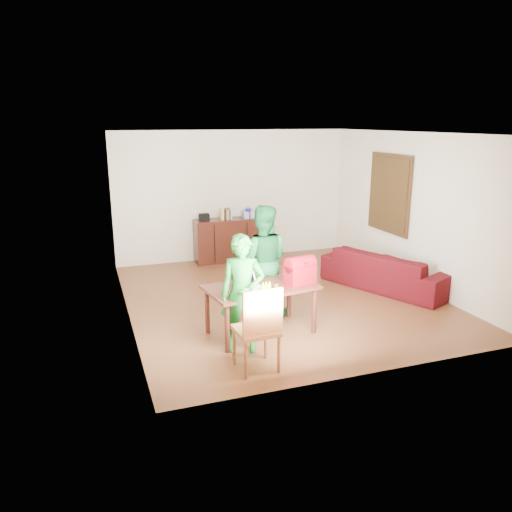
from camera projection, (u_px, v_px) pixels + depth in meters
name	position (u px, v px, depth m)	size (l,w,h in m)	color
room	(280.00, 220.00, 8.17)	(5.20, 5.70, 2.90)	#4A2612
table	(261.00, 292.00, 6.86)	(1.59, 1.04, 0.70)	black
chair	(257.00, 345.00, 5.93)	(0.50, 0.48, 1.07)	brown
person_near	(242.00, 294.00, 6.30)	(0.56, 0.37, 1.54)	#125417
person_far	(262.00, 261.00, 7.50)	(0.82, 0.64, 1.70)	#125124
laptop	(251.00, 286.00, 6.69)	(0.43, 0.37, 0.26)	white
bananas	(266.00, 292.00, 6.49)	(0.17, 0.11, 0.07)	gold
bottle	(276.00, 288.00, 6.50)	(0.05, 0.05, 0.16)	#5D3115
red_bag	(300.00, 273.00, 6.92)	(0.41, 0.24, 0.30)	maroon
sofa	(387.00, 270.00, 8.81)	(2.28, 0.89, 0.67)	#3E080F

